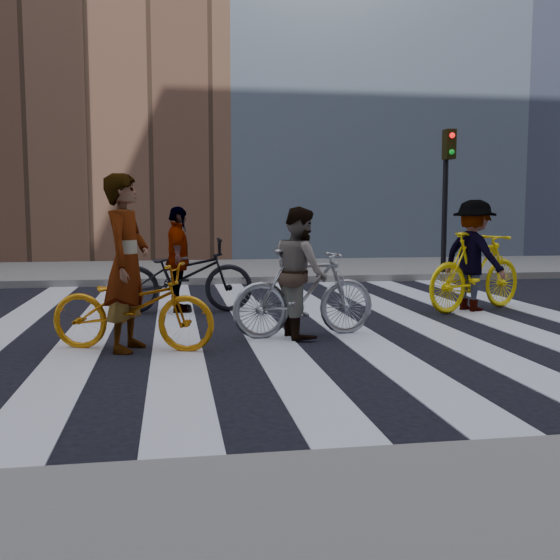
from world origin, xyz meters
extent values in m
plane|color=black|center=(0.00, 0.00, 0.00)|extent=(100.00, 100.00, 0.00)
cube|color=slate|center=(0.00, 7.50, 0.07)|extent=(100.00, 5.00, 0.15)
cube|color=silver|center=(-3.85, 0.00, 0.01)|extent=(0.55, 10.00, 0.01)
cube|color=silver|center=(-2.75, 0.00, 0.01)|extent=(0.55, 10.00, 0.01)
cube|color=silver|center=(-1.65, 0.00, 0.01)|extent=(0.55, 10.00, 0.01)
cube|color=silver|center=(-0.55, 0.00, 0.01)|extent=(0.55, 10.00, 0.01)
cube|color=silver|center=(0.55, 0.00, 0.01)|extent=(0.55, 10.00, 0.01)
cube|color=silver|center=(1.65, 0.00, 0.01)|extent=(0.55, 10.00, 0.01)
cube|color=silver|center=(2.75, 0.00, 0.01)|extent=(0.55, 10.00, 0.01)
cube|color=silver|center=(3.85, 0.00, 0.01)|extent=(0.55, 10.00, 0.01)
cylinder|color=black|center=(4.40, 5.40, 1.60)|extent=(0.12, 0.12, 3.20)
cube|color=black|center=(4.40, 5.25, 3.00)|extent=(0.22, 0.28, 0.65)
sphere|color=red|center=(4.40, 5.10, 3.18)|extent=(0.12, 0.12, 0.12)
sphere|color=#0CCC26|center=(4.40, 5.10, 2.82)|extent=(0.12, 0.12, 0.12)
imported|color=orange|center=(-2.13, -1.31, 0.49)|extent=(1.96, 1.17, 0.97)
imported|color=#969A9F|center=(-0.10, -0.85, 0.54)|extent=(1.86, 0.74, 1.08)
imported|color=yellow|center=(2.93, 0.78, 0.61)|extent=(2.09, 1.36, 1.22)
imported|color=black|center=(-1.55, 1.35, 0.56)|extent=(2.15, 0.75, 1.13)
imported|color=slate|center=(-2.18, -1.31, 0.97)|extent=(0.66, 0.82, 1.95)
imported|color=slate|center=(-0.15, -0.85, 0.80)|extent=(0.70, 0.85, 1.60)
imported|color=slate|center=(2.88, 0.78, 0.85)|extent=(1.03, 1.27, 1.71)
imported|color=slate|center=(-1.60, 1.35, 0.80)|extent=(0.39, 0.94, 1.61)
camera|label=1|loc=(-1.69, -8.63, 1.55)|focal=42.00mm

